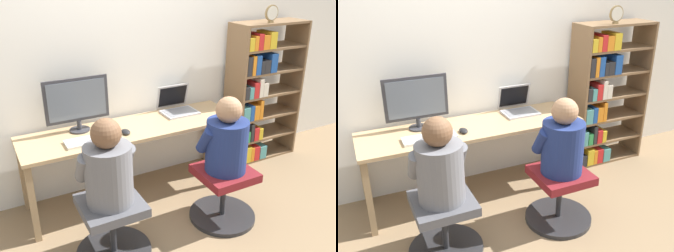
# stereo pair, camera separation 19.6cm
# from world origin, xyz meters

# --- Properties ---
(ground_plane) EXTENTS (14.00, 14.00, 0.00)m
(ground_plane) POSITION_xyz_m (0.00, 0.00, 0.00)
(ground_plane) COLOR #846B4C
(wall_back) EXTENTS (10.00, 0.05, 2.60)m
(wall_back) POSITION_xyz_m (0.00, 0.62, 1.30)
(wall_back) COLOR silver
(wall_back) RESTS_ON ground_plane
(desk) EXTENTS (2.01, 0.56, 0.71)m
(desk) POSITION_xyz_m (0.00, 0.28, 0.63)
(desk) COLOR tan
(desk) RESTS_ON ground_plane
(desktop_monitor) EXTENTS (0.55, 0.18, 0.47)m
(desktop_monitor) POSITION_xyz_m (-0.45, 0.42, 0.96)
(desktop_monitor) COLOR #333338
(desktop_monitor) RESTS_ON desk
(laptop) EXTENTS (0.34, 0.31, 0.25)m
(laptop) POSITION_xyz_m (0.52, 0.42, 0.76)
(laptop) COLOR #B7B7BC
(laptop) RESTS_ON desk
(keyboard) EXTENTS (0.44, 0.16, 0.03)m
(keyboard) POSITION_xyz_m (-0.42, 0.16, 0.72)
(keyboard) COLOR silver
(keyboard) RESTS_ON desk
(computer_mouse_by_keyboard) EXTENTS (0.07, 0.11, 0.03)m
(computer_mouse_by_keyboard) POSITION_xyz_m (-0.12, 0.18, 0.72)
(computer_mouse_by_keyboard) COLOR black
(computer_mouse_by_keyboard) RESTS_ON desk
(office_chair_left) EXTENTS (0.57, 0.57, 0.47)m
(office_chair_left) POSITION_xyz_m (-0.48, -0.39, 0.24)
(office_chair_left) COLOR #262628
(office_chair_left) RESTS_ON ground_plane
(office_chair_right) EXTENTS (0.57, 0.57, 0.47)m
(office_chair_right) POSITION_xyz_m (0.51, -0.41, 0.24)
(office_chair_right) COLOR #262628
(office_chair_right) RESTS_ON ground_plane
(person_at_monitor) EXTENTS (0.41, 0.34, 0.64)m
(person_at_monitor) POSITION_xyz_m (-0.48, -0.39, 0.74)
(person_at_monitor) COLOR slate
(person_at_monitor) RESTS_ON office_chair_left
(person_at_laptop) EXTENTS (0.42, 0.34, 0.63)m
(person_at_laptop) POSITION_xyz_m (0.51, -0.40, 0.74)
(person_at_laptop) COLOR navy
(person_at_laptop) RESTS_ON office_chair_right
(bookshelf) EXTENTS (0.83, 0.33, 1.52)m
(bookshelf) POSITION_xyz_m (1.48, 0.36, 0.76)
(bookshelf) COLOR brown
(bookshelf) RESTS_ON ground_plane
(desk_clock) EXTENTS (0.15, 0.03, 0.17)m
(desk_clock) POSITION_xyz_m (1.49, 0.28, 1.61)
(desk_clock) COLOR olive
(desk_clock) RESTS_ON bookshelf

